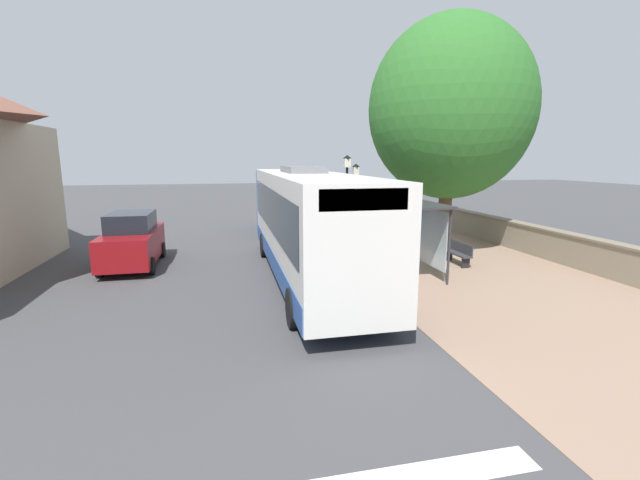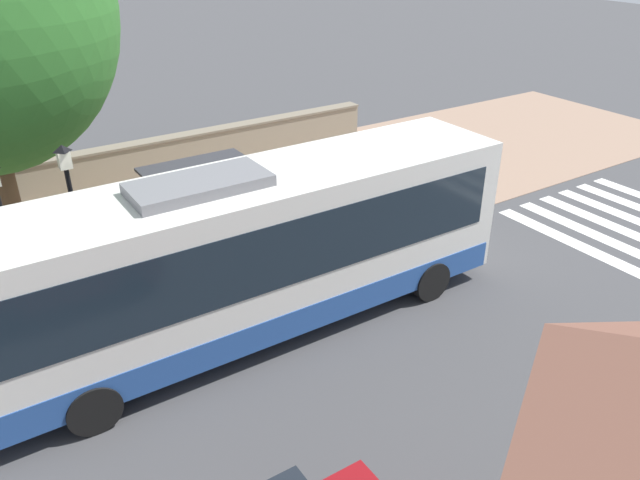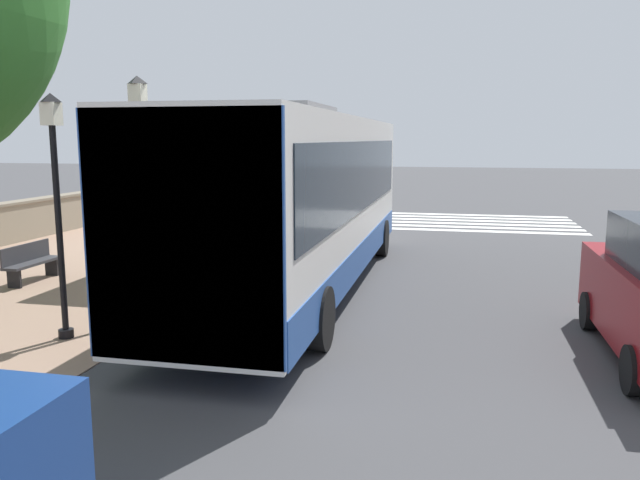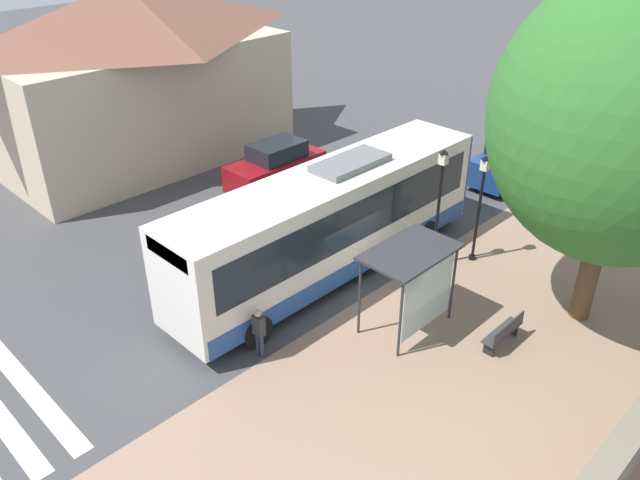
{
  "view_description": "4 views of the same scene",
  "coord_description": "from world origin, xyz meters",
  "px_view_note": "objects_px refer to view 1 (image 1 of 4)",
  "views": [
    {
      "loc": [
        4.54,
        13.89,
        4.13
      ],
      "look_at": [
        1.69,
        1.05,
        1.62
      ],
      "focal_mm": 24.0,
      "sensor_mm": 36.0,
      "label": 1
    },
    {
      "loc": [
        12.28,
        -5.3,
        8.32
      ],
      "look_at": [
        0.27,
        2.53,
        0.8
      ],
      "focal_mm": 35.0,
      "sensor_mm": 36.0,
      "label": 2
    },
    {
      "loc": [
        4.98,
        -13.08,
        3.22
      ],
      "look_at": [
        1.81,
        1.35,
        0.81
      ],
      "focal_mm": 35.0,
      "sensor_mm": 36.0,
      "label": 3
    },
    {
      "loc": [
        -10.53,
        12.62,
        11.57
      ],
      "look_at": [
        1.0,
        1.01,
        2.14
      ],
      "focal_mm": 35.0,
      "sensor_mm": 36.0,
      "label": 4
    }
  ],
  "objects_px": {
    "bench": "(458,253)",
    "bus": "(307,222)",
    "pedestrian": "(404,287)",
    "street_lamp_near": "(347,198)",
    "shade_tree": "(450,109)",
    "parked_car_behind_bus": "(280,212)",
    "street_lamp_far": "(355,199)",
    "bus_shelter": "(417,216)",
    "parked_car_far_lane": "(132,241)"
  },
  "relations": [
    {
      "from": "bus_shelter",
      "to": "parked_car_behind_bus",
      "type": "distance_m",
      "value": 11.93
    },
    {
      "from": "pedestrian",
      "to": "bench",
      "type": "xyz_separation_m",
      "value": [
        -4.58,
        -5.18,
        -0.45
      ]
    },
    {
      "from": "bus",
      "to": "pedestrian",
      "type": "relative_size",
      "value": 7.66
    },
    {
      "from": "pedestrian",
      "to": "street_lamp_far",
      "type": "bearing_deg",
      "value": -98.99
    },
    {
      "from": "bench",
      "to": "street_lamp_far",
      "type": "bearing_deg",
      "value": -46.91
    },
    {
      "from": "bus_shelter",
      "to": "pedestrian",
      "type": "distance_m",
      "value": 4.68
    },
    {
      "from": "pedestrian",
      "to": "street_lamp_far",
      "type": "xyz_separation_m",
      "value": [
        -1.36,
        -8.62,
        1.41
      ]
    },
    {
      "from": "bus",
      "to": "bus_shelter",
      "type": "xyz_separation_m",
      "value": [
        -3.79,
        0.56,
        0.18
      ]
    },
    {
      "from": "bus_shelter",
      "to": "shade_tree",
      "type": "xyz_separation_m",
      "value": [
        -3.33,
        -4.16,
        4.1
      ]
    },
    {
      "from": "street_lamp_near",
      "to": "parked_car_far_lane",
      "type": "height_order",
      "value": "street_lamp_near"
    },
    {
      "from": "bus_shelter",
      "to": "parked_car_far_lane",
      "type": "height_order",
      "value": "bus_shelter"
    },
    {
      "from": "pedestrian",
      "to": "street_lamp_near",
      "type": "bearing_deg",
      "value": -94.58
    },
    {
      "from": "bus_shelter",
      "to": "street_lamp_far",
      "type": "xyz_separation_m",
      "value": [
        0.81,
        -4.67,
        0.16
      ]
    },
    {
      "from": "bench",
      "to": "shade_tree",
      "type": "relative_size",
      "value": 0.16
    },
    {
      "from": "parked_car_behind_bus",
      "to": "street_lamp_far",
      "type": "bearing_deg",
      "value": 110.91
    },
    {
      "from": "pedestrian",
      "to": "parked_car_far_lane",
      "type": "height_order",
      "value": "parked_car_far_lane"
    },
    {
      "from": "bench",
      "to": "bus",
      "type": "bearing_deg",
      "value": 6.19
    },
    {
      "from": "street_lamp_near",
      "to": "shade_tree",
      "type": "xyz_separation_m",
      "value": [
        -4.91,
        -0.77,
        3.73
      ]
    },
    {
      "from": "pedestrian",
      "to": "parked_car_far_lane",
      "type": "relative_size",
      "value": 0.36
    },
    {
      "from": "street_lamp_far",
      "to": "parked_car_far_lane",
      "type": "relative_size",
      "value": 0.9
    },
    {
      "from": "pedestrian",
      "to": "street_lamp_far",
      "type": "height_order",
      "value": "street_lamp_far"
    },
    {
      "from": "bus",
      "to": "bench",
      "type": "bearing_deg",
      "value": -173.81
    },
    {
      "from": "street_lamp_near",
      "to": "bus",
      "type": "bearing_deg",
      "value": 52.08
    },
    {
      "from": "shade_tree",
      "to": "street_lamp_far",
      "type": "bearing_deg",
      "value": -7.02
    },
    {
      "from": "pedestrian",
      "to": "parked_car_far_lane",
      "type": "distance_m",
      "value": 11.02
    },
    {
      "from": "bench",
      "to": "parked_car_far_lane",
      "type": "bearing_deg",
      "value": -11.28
    },
    {
      "from": "street_lamp_near",
      "to": "shade_tree",
      "type": "bearing_deg",
      "value": -171.07
    },
    {
      "from": "street_lamp_near",
      "to": "parked_car_behind_bus",
      "type": "height_order",
      "value": "street_lamp_near"
    },
    {
      "from": "bus_shelter",
      "to": "parked_car_far_lane",
      "type": "bearing_deg",
      "value": -20.27
    },
    {
      "from": "parked_car_far_lane",
      "to": "parked_car_behind_bus",
      "type": "bearing_deg",
      "value": -131.19
    },
    {
      "from": "shade_tree",
      "to": "street_lamp_near",
      "type": "bearing_deg",
      "value": 8.93
    },
    {
      "from": "street_lamp_near",
      "to": "street_lamp_far",
      "type": "distance_m",
      "value": 1.51
    },
    {
      "from": "bus",
      "to": "bench",
      "type": "xyz_separation_m",
      "value": [
        -6.19,
        -0.67,
        -1.52
      ]
    },
    {
      "from": "bus",
      "to": "parked_car_behind_bus",
      "type": "height_order",
      "value": "bus"
    },
    {
      "from": "bus_shelter",
      "to": "street_lamp_far",
      "type": "relative_size",
      "value": 0.71
    },
    {
      "from": "street_lamp_far",
      "to": "parked_car_far_lane",
      "type": "distance_m",
      "value": 9.41
    },
    {
      "from": "bus_shelter",
      "to": "parked_car_behind_bus",
      "type": "bearing_deg",
      "value": -73.49
    },
    {
      "from": "bench",
      "to": "street_lamp_far",
      "type": "xyz_separation_m",
      "value": [
        3.21,
        -3.44,
        1.86
      ]
    },
    {
      "from": "street_lamp_far",
      "to": "parked_car_behind_bus",
      "type": "xyz_separation_m",
      "value": [
        2.56,
        -6.71,
        -1.32
      ]
    },
    {
      "from": "shade_tree",
      "to": "parked_car_far_lane",
      "type": "xyz_separation_m",
      "value": [
        13.41,
        0.44,
        -5.26
      ]
    },
    {
      "from": "bench",
      "to": "street_lamp_near",
      "type": "xyz_separation_m",
      "value": [
        3.99,
        -2.15,
        2.06
      ]
    },
    {
      "from": "pedestrian",
      "to": "parked_car_behind_bus",
      "type": "height_order",
      "value": "parked_car_behind_bus"
    },
    {
      "from": "street_lamp_near",
      "to": "shade_tree",
      "type": "height_order",
      "value": "shade_tree"
    },
    {
      "from": "street_lamp_far",
      "to": "shade_tree",
      "type": "height_order",
      "value": "shade_tree"
    },
    {
      "from": "bus_shelter",
      "to": "bench",
      "type": "relative_size",
      "value": 1.74
    },
    {
      "from": "bus",
      "to": "street_lamp_near",
      "type": "relative_size",
      "value": 2.84
    },
    {
      "from": "bus",
      "to": "shade_tree",
      "type": "relative_size",
      "value": 1.19
    },
    {
      "from": "shade_tree",
      "to": "bus",
      "type": "bearing_deg",
      "value": 26.83
    },
    {
      "from": "bus",
      "to": "street_lamp_far",
      "type": "bearing_deg",
      "value": -125.92
    },
    {
      "from": "pedestrian",
      "to": "street_lamp_near",
      "type": "height_order",
      "value": "street_lamp_near"
    }
  ]
}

